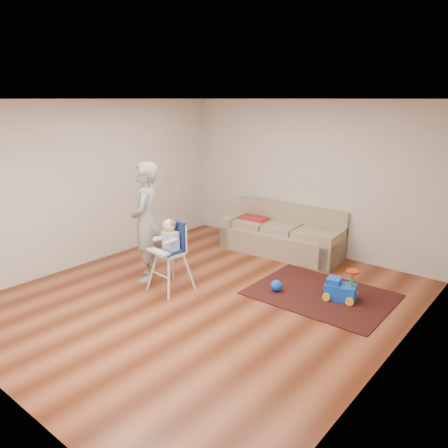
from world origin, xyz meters
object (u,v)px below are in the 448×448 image
Objects in this scene: side_table at (249,228)px; adult at (146,222)px; sofa at (282,230)px; high_chair at (170,256)px; ride_on_toy at (341,284)px; toy_ball at (276,286)px.

adult is at bearing -92.87° from side_table.
high_chair is at bearing -104.10° from sofa.
high_chair is (0.44, -2.52, 0.25)m from side_table.
ride_on_toy is 0.42× the size of high_chair.
toy_ball is at bearing 75.92° from adult.
high_chair reaches higher than sofa.
sofa is 2.43m from high_chair.
side_table is 3.27× the size of toy_ball.
sofa is at bearing -8.01° from side_table.
sofa reaches higher than side_table.
sofa is 1.23× the size of adult.
ride_on_toy is at bearing -39.11° from sofa.
side_table is 2.57m from high_chair.
sofa is at bearing 119.63° from toy_ball.
sofa reaches higher than ride_on_toy.
high_chair is (-2.07, -1.25, 0.28)m from ride_on_toy.
toy_ball is (0.85, -1.49, -0.32)m from sofa.
high_chair is (-1.24, -0.90, 0.42)m from toy_ball.
sofa is 4.08× the size of side_table.
ride_on_toy is 0.25× the size of adult.
side_table is at bearing 104.71° from high_chair.
toy_ball is 2.16m from adult.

